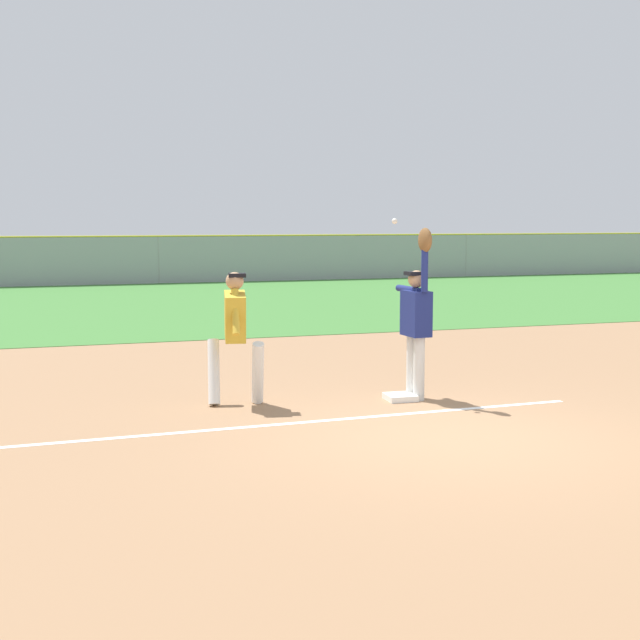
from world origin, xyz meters
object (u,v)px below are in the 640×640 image
object	(u,v)px
runner	(235,328)
parked_car_silver	(35,263)
first_base	(400,397)
baseball	(395,221)
fielder	(417,316)
parked_car_green	(325,259)
parked_car_white	(445,258)
parked_car_tan	(194,261)

from	to	relation	value
runner	parked_car_silver	world-z (taller)	runner
first_base	baseball	distance (m)	2.33
fielder	parked_car_green	bearing A→B (deg)	-108.86
runner	parked_car_white	bearing A→B (deg)	68.90
fielder	baseball	distance (m)	1.28
fielder	baseball	xyz separation A→B (m)	(-0.30, 0.06, 1.24)
parked_car_tan	parked_car_white	world-z (taller)	same
fielder	runner	distance (m)	2.40
parked_car_green	parked_car_white	distance (m)	5.70
fielder	runner	size ratio (longest dim) A/B	1.33
parked_car_silver	fielder	bearing A→B (deg)	-76.44
first_base	fielder	size ratio (longest dim) A/B	0.17
parked_car_tan	parked_car_green	world-z (taller)	same
first_base	parked_car_silver	bearing A→B (deg)	100.39
runner	parked_car_tan	bearing A→B (deg)	91.87
parked_car_tan	parked_car_green	bearing A→B (deg)	2.39
baseball	runner	bearing A→B (deg)	170.86
fielder	runner	xyz separation A→B (m)	(-2.36, 0.39, -0.12)
fielder	parked_car_tan	world-z (taller)	fielder
runner	parked_car_tan	xyz separation A→B (m)	(3.69, 24.72, -0.32)
fielder	parked_car_white	world-z (taller)	fielder
fielder	parked_car_tan	size ratio (longest dim) A/B	0.50
first_base	fielder	distance (m)	1.10
parked_car_silver	parked_car_tan	size ratio (longest dim) A/B	0.99
first_base	parked_car_white	xyz separation A→B (m)	(12.89, 24.96, 0.63)
parked_car_tan	parked_car_white	distance (m)	11.34
baseball	parked_car_green	xyz separation A→B (m)	(7.27, 24.88, -1.69)
parked_car_white	fielder	bearing A→B (deg)	-110.38
fielder	parked_car_white	xyz separation A→B (m)	(12.67, 24.96, -0.45)
baseball	parked_car_tan	world-z (taller)	baseball
runner	parked_car_silver	distance (m)	25.22
fielder	runner	world-z (taller)	fielder
parked_car_tan	parked_car_white	size ratio (longest dim) A/B	0.99
baseball	parked_car_silver	bearing A→B (deg)	100.24
baseball	parked_car_white	xyz separation A→B (m)	(12.97, 24.89, -1.69)
parked_car_silver	parked_car_white	xyz separation A→B (m)	(17.56, -0.52, 0.00)
first_base	parked_car_white	world-z (taller)	parked_car_white
first_base	parked_car_tan	bearing A→B (deg)	86.47
runner	parked_car_silver	bearing A→B (deg)	106.13
fielder	baseball	size ratio (longest dim) A/B	30.81
first_base	parked_car_green	size ratio (longest dim) A/B	0.08
fielder	first_base	bearing A→B (deg)	-3.32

